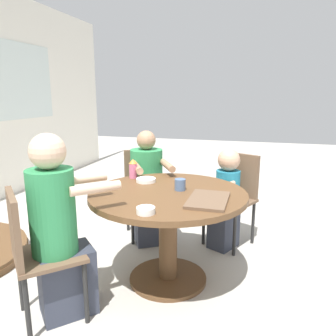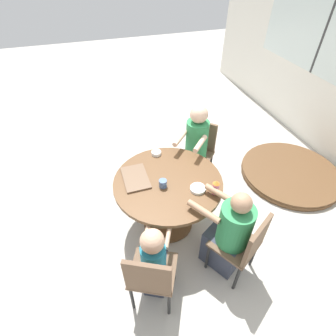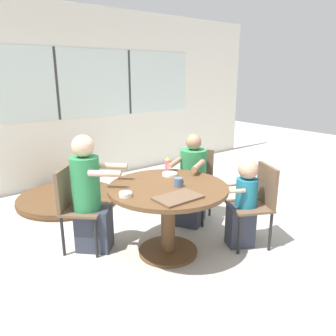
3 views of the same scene
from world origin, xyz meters
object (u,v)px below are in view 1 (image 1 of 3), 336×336
Objects in this scene: chair_for_man_blue_shirt at (144,184)px; bowl_cereal at (146,180)px; chair_for_toddler at (235,191)px; chair_for_woman_green_shirt at (33,246)px; person_woman_green_shirt at (59,235)px; coffee_mug at (180,184)px; bowl_white_shallow at (146,210)px; sippy_cup at (133,168)px; person_man_blue_shirt at (148,192)px; person_toddler at (226,201)px.

chair_for_man_blue_shirt is 5.42× the size of bowl_cereal.
chair_for_woman_green_shirt is at bearing 81.22° from chair_for_toddler.
person_woman_green_shirt is 13.69× the size of coffee_mug.
bowl_cereal is (0.69, 0.24, -0.01)m from bowl_white_shallow.
bowl_white_shallow is (-0.54, 0.08, -0.02)m from coffee_mug.
sippy_cup is 1.03× the size of bowl_cereal.
person_man_blue_shirt reaches higher than coffee_mug.
coffee_mug is at bearing -117.02° from sippy_cup.
chair_for_woman_green_shirt is at bearing -90.00° from person_woman_green_shirt.
chair_for_toddler is 1.41m from bowl_white_shallow.
person_man_blue_shirt reaches higher than person_toddler.
person_man_blue_shirt is 0.82m from coffee_mug.
person_woman_green_shirt reaches higher than chair_for_man_blue_shirt.
coffee_mug reaches higher than bowl_cereal.
person_woman_green_shirt is 7.31× the size of sippy_cup.
coffee_mug is at bearing -114.79° from bowl_cereal.
chair_for_toddler is (0.03, -0.91, 0.00)m from chair_for_man_blue_shirt.
sippy_cup reaches higher than bowl_cereal.
bowl_cereal is at bearing 109.48° from chair_for_woman_green_shirt.
coffee_mug is 0.77× the size of bowl_white_shallow.
coffee_mug is at bearing 96.11° from chair_for_man_blue_shirt.
person_woman_green_shirt is at bearing 52.45° from person_man_blue_shirt.
sippy_cup is at bearing 26.68° from bowl_white_shallow.
coffee_mug is at bearing 97.44° from person_man_blue_shirt.
person_man_blue_shirt is at bearing 90.00° from chair_for_man_blue_shirt.
sippy_cup is (1.00, -0.27, 0.29)m from chair_for_woman_green_shirt.
person_toddler is at bearing -61.90° from sippy_cup.
sippy_cup is at bearing 119.14° from chair_for_woman_green_shirt.
chair_for_woman_green_shirt is 1.73m from person_toddler.
person_man_blue_shirt is 6.79× the size of bowl_cereal.
sippy_cup is (-0.54, 0.83, 0.29)m from chair_for_toddler.
chair_for_woman_green_shirt is 7.63× the size of bowl_white_shallow.
chair_for_toddler is 7.63× the size of bowl_white_shallow.
chair_for_man_blue_shirt reaches higher than bowl_white_shallow.
chair_for_woman_green_shirt is 0.72× the size of person_woman_green_shirt.
chair_for_woman_green_shirt is at bearing 107.96° from bowl_white_shallow.
chair_for_woman_green_shirt is 1.07m from sippy_cup.
bowl_cereal is at bearing 113.12° from person_woman_green_shirt.
chair_for_toddler is at bearing -18.09° from bowl_white_shallow.
person_woman_green_shirt reaches higher than bowl_cereal.
sippy_cup reaches higher than chair_for_toddler.
person_woman_green_shirt is (-1.42, 0.98, 0.04)m from chair_for_toddler.
person_toddler reaches higher than sippy_cup.
person_woman_green_shirt is 1.58m from person_toddler.
coffee_mug is (-0.75, -0.56, 0.25)m from chair_for_man_blue_shirt.
person_man_blue_shirt is (-0.14, -0.09, -0.03)m from chair_for_man_blue_shirt.
chair_for_man_blue_shirt reaches higher than coffee_mug.
chair_for_toddler is 1.03m from sippy_cup.
bowl_cereal is at bearing 77.57° from person_man_blue_shirt.
sippy_cup is at bearing 54.69° from person_toddler.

